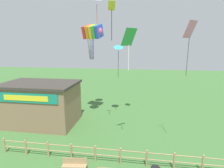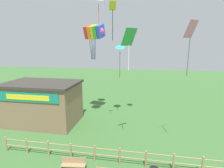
{
  "view_description": "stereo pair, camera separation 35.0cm",
  "coord_description": "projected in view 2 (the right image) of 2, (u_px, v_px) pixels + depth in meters",
  "views": [
    {
      "loc": [
        1.91,
        -3.01,
        8.04
      ],
      "look_at": [
        0.0,
        9.72,
        5.26
      ],
      "focal_mm": 28.0,
      "sensor_mm": 36.0,
      "label": 1
    },
    {
      "loc": [
        2.25,
        -2.95,
        8.04
      ],
      "look_at": [
        0.0,
        9.72,
        5.26
      ],
      "focal_mm": 28.0,
      "sensor_mm": 36.0,
      "label": 2
    }
  ],
  "objects": [
    {
      "name": "kite_pink_diamond",
      "position": [
        190.0,
        36.0,
        11.96
      ],
      "size": [
        1.01,
        0.97,
        3.79
      ],
      "color": "pink"
    },
    {
      "name": "kite_rainbow_parafoil",
      "position": [
        94.0,
        32.0,
        18.92
      ],
      "size": [
        2.65,
        2.14,
        3.81
      ],
      "color": "#E54C8C"
    },
    {
      "name": "seaside_building",
      "position": [
        43.0,
        103.0,
        18.48
      ],
      "size": [
        7.52,
        4.86,
        4.41
      ],
      "color": "#84664C",
      "rests_on": "ground_plane"
    },
    {
      "name": "kite_cyan_delta",
      "position": [
        120.0,
        48.0,
        18.73
      ],
      "size": [
        1.18,
        1.14,
        3.57
      ],
      "color": "#2DB2C6"
    },
    {
      "name": "kite_yellow_diamond",
      "position": [
        113.0,
        14.0,
        14.81
      ],
      "size": [
        0.68,
        0.59,
        3.21
      ],
      "color": "yellow"
    },
    {
      "name": "wooden_fence",
      "position": [
        107.0,
        154.0,
        12.21
      ],
      "size": [
        16.23,
        0.14,
        1.21
      ],
      "color": "#9E7F56",
      "rests_on": "ground_plane"
    },
    {
      "name": "kite_white_delta",
      "position": [
        98.0,
        0.0,
        18.26
      ],
      "size": [
        1.49,
        1.48,
        3.24
      ],
      "color": "white"
    },
    {
      "name": "park_bench_by_building",
      "position": [
        74.0,
        164.0,
        11.46
      ],
      "size": [
        1.63,
        0.6,
        0.9
      ],
      "color": "#9E7F56",
      "rests_on": "ground_plane"
    },
    {
      "name": "kite_green_diamond",
      "position": [
        129.0,
        40.0,
        12.61
      ],
      "size": [
        1.2,
        1.18,
        3.05
      ],
      "color": "green"
    }
  ]
}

